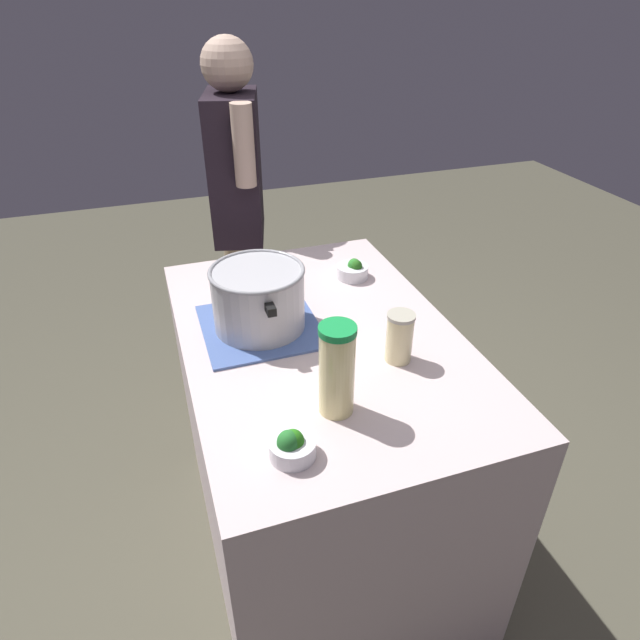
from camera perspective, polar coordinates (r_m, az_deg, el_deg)
The scene contains 9 objects.
ground_plane at distance 2.25m, azimuth 0.00°, elevation -21.84°, with size 8.00×8.00×0.00m, color #53503F.
counter_slab at distance 1.89m, azimuth 0.00°, elevation -13.45°, with size 1.18×0.79×0.94m, color beige.
dish_cloth at distance 1.63m, azimuth -6.26°, elevation -0.65°, with size 0.34×0.34×0.01m, color #4D67A8.
cooking_pot at distance 1.58m, azimuth -6.48°, elevation 2.41°, with size 0.34×0.27×0.19m.
lemonade_pitcher at distance 1.26m, azimuth 1.77°, elevation -5.23°, with size 0.09×0.09×0.24m.
mason_jar at distance 1.46m, azimuth 8.32°, elevation -1.79°, with size 0.08×0.08×0.14m.
broccoli_bowl_front at distance 1.20m, azimuth -2.97°, elevation -12.97°, with size 0.10×0.10×0.07m.
broccoli_bowl_center at distance 1.89m, azimuth 3.49°, elevation 5.23°, with size 0.11×0.11×0.07m.
person_cook at distance 2.44m, azimuth -8.35°, elevation 9.94°, with size 0.50×0.28×1.65m.
Camera 1 is at (-1.25, 0.42, 1.83)m, focal length 30.56 mm.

